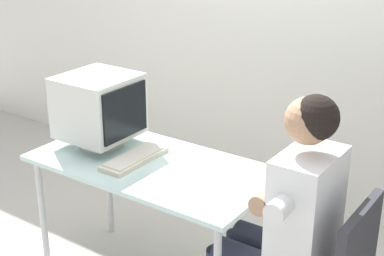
{
  "coord_description": "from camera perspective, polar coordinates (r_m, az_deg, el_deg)",
  "views": [
    {
      "loc": [
        1.7,
        -2.07,
        1.99
      ],
      "look_at": [
        0.25,
        0.0,
        0.99
      ],
      "focal_mm": 53.56,
      "sensor_mm": 36.0,
      "label": 1
    }
  ],
  "objects": [
    {
      "name": "desk",
      "position": [
        2.98,
        -3.96,
        -4.69
      ],
      "size": [
        1.27,
        0.66,
        0.74
      ],
      "color": "#B7B7BC",
      "rests_on": "ground_plane"
    },
    {
      "name": "person_seated",
      "position": [
        2.59,
        9.23,
        -8.79
      ],
      "size": [
        0.67,
        0.56,
        1.28
      ],
      "color": "silver",
      "rests_on": "ground_plane"
    },
    {
      "name": "crt_monitor",
      "position": [
        3.13,
        -9.23,
        2.1
      ],
      "size": [
        0.38,
        0.39,
        0.39
      ],
      "color": "silver",
      "rests_on": "desk"
    },
    {
      "name": "keyboard",
      "position": [
        2.98,
        -5.75,
        -3.01
      ],
      "size": [
        0.15,
        0.4,
        0.03
      ],
      "color": "beige",
      "rests_on": "desk"
    }
  ]
}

